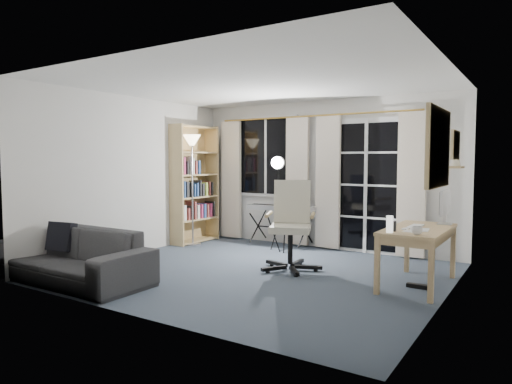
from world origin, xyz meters
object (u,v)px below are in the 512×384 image
Objects in this scene: keyboard_piano at (281,209)px; desk at (418,235)px; torchiere_lamp at (192,157)px; sofa at (70,246)px; studio_light at (278,174)px; mug at (417,229)px; bookshelf at (192,187)px; office_chair at (291,217)px; monitor at (445,204)px.

keyboard_piano reaches higher than desk.
sofa is at bearing -83.85° from torchiere_lamp.
mug is at bearing -49.83° from studio_light.
studio_light reaches higher than desk.
sofa is at bearing -78.65° from bookshelf.
desk is 0.59× the size of sofa.
studio_light is (0.19, -0.44, 0.59)m from keyboard_piano.
sofa reaches higher than mug.
sofa is at bearing -135.25° from studio_light.
studio_light is at bearing 106.95° from office_chair.
desk is (4.01, -0.78, -0.38)m from bookshelf.
bookshelf is 0.61m from torchiere_lamp.
studio_light is (1.52, 0.25, -0.27)m from torchiere_lamp.
torchiere_lamp reaches higher than studio_light.
torchiere_lamp is 2.79m from sofa.
mug reaches higher than desk.
mug is 0.05× the size of sofa.
keyboard_piano is 2.78m from desk.
monitor is at bearing -18.12° from keyboard_piano.
torchiere_lamp reaches higher than keyboard_piano.
studio_light is 2.53m from monitor.
keyboard_piano is at bearing 154.27° from desk.
bookshelf is 1.62m from keyboard_piano.
torchiere_lamp is (0.20, -0.23, 0.53)m from bookshelf.
keyboard_piano is 2.81m from monitor.
studio_light is at bearing 2.30° from bookshelf.
bookshelf is at bearing 99.40° from sofa.
studio_light is at bearing 9.25° from torchiere_lamp.
desk is 0.53m from mug.
keyboard_piano is 0.76× the size of studio_light.
mug is (4.11, -1.28, -0.24)m from bookshelf.
torchiere_lamp is at bearing 167.86° from studio_light.
torchiere_lamp is 0.87× the size of sofa.
monitor is at bearing -8.37° from office_chair.
bookshelf is 1.73m from studio_light.
studio_light is 3.17m from sofa.
keyboard_piano is 10.61× the size of mug.
mug is at bearing -15.03° from torchiere_lamp.
office_chair is 0.55× the size of sofa.
bookshelf reaches higher than keyboard_piano.
sofa reaches higher than desk.
monitor is 0.23× the size of sofa.
office_chair is 0.93× the size of desk.
studio_light is 1.22× the size of desk.
monitor reaches higher than mug.
keyboard_piano reaches higher than sofa.
bookshelf reaches higher than torchiere_lamp.
office_chair reaches higher than monitor.
monitor is (4.01, -0.10, -0.58)m from torchiere_lamp.
office_chair is (2.38, -0.79, -0.28)m from bookshelf.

